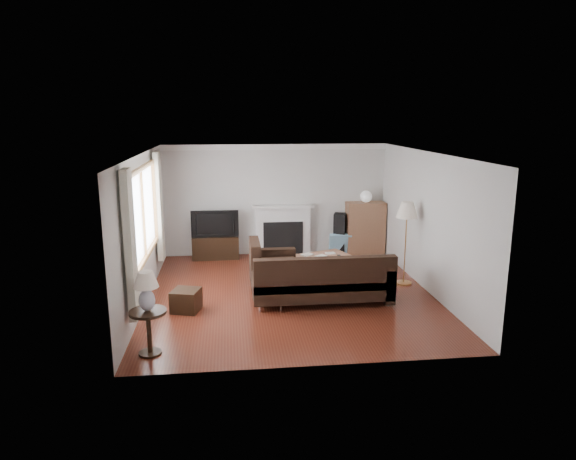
{
  "coord_description": "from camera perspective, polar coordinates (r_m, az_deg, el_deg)",
  "views": [
    {
      "loc": [
        -1.04,
        -8.69,
        3.15
      ],
      "look_at": [
        0.0,
        0.3,
        1.1
      ],
      "focal_mm": 32.0,
      "sensor_mm": 36.0,
      "label": 1
    }
  ],
  "objects": [
    {
      "name": "floor_lamp",
      "position": [
        9.83,
        12.92,
        -1.48
      ],
      "size": [
        0.52,
        0.52,
        1.57
      ],
      "primitive_type": "cube",
      "rotation": [
        0.0,
        0.0,
        0.35
      ],
      "color": "#B4793E",
      "rests_on": "ground"
    },
    {
      "name": "tv_stand",
      "position": [
        11.55,
        -8.03,
        -1.88
      ],
      "size": [
        1.02,
        0.46,
        0.51
      ],
      "primitive_type": "cube",
      "color": "black",
      "rests_on": "ground"
    },
    {
      "name": "bookshelf",
      "position": [
        11.89,
        8.55,
        0.22
      ],
      "size": [
        0.87,
        0.41,
        1.19
      ],
      "primitive_type": "cube",
      "color": "#8D5D41",
      "rests_on": "ground"
    },
    {
      "name": "table_lamp",
      "position": [
        7.0,
        -15.46,
        -6.61
      ],
      "size": [
        0.33,
        0.33,
        0.53
      ],
      "primitive_type": "cube",
      "color": "silver",
      "rests_on": "side_table"
    },
    {
      "name": "sectional_sofa",
      "position": [
        8.79,
        3.75,
        -5.41
      ],
      "size": [
        2.55,
        1.86,
        0.82
      ],
      "primitive_type": "cube",
      "color": "black",
      "rests_on": "ground"
    },
    {
      "name": "curtain_far",
      "position": [
        10.25,
        -14.14,
        2.55
      ],
      "size": [
        0.1,
        0.35,
        2.1
      ],
      "primitive_type": "cube",
      "color": "beige",
      "rests_on": "room"
    },
    {
      "name": "globe_lamp",
      "position": [
        11.76,
        8.67,
        3.69
      ],
      "size": [
        0.26,
        0.26,
        0.26
      ],
      "primitive_type": "sphere",
      "color": "white",
      "rests_on": "bookshelf"
    },
    {
      "name": "speaker_left",
      "position": [
        11.56,
        -6.31,
        -0.83
      ],
      "size": [
        0.27,
        0.32,
        0.9
      ],
      "primitive_type": "cube",
      "rotation": [
        0.0,
        0.0,
        -0.07
      ],
      "color": "black",
      "rests_on": "ground"
    },
    {
      "name": "curtain_near",
      "position": [
        7.31,
        -17.13,
        -1.66
      ],
      "size": [
        0.1,
        0.35,
        2.1
      ],
      "primitive_type": "cube",
      "color": "beige",
      "rests_on": "room"
    },
    {
      "name": "room",
      "position": [
        8.95,
        0.22,
        0.51
      ],
      "size": [
        5.1,
        5.6,
        2.54
      ],
      "color": "#582013",
      "rests_on": "ground"
    },
    {
      "name": "side_table",
      "position": [
        7.21,
        -15.19,
        -10.93
      ],
      "size": [
        0.49,
        0.49,
        0.62
      ],
      "primitive_type": "cube",
      "color": "black",
      "rests_on": "ground"
    },
    {
      "name": "footstool",
      "position": [
        8.61,
        -11.26,
        -7.67
      ],
      "size": [
        0.52,
        0.52,
        0.36
      ],
      "primitive_type": "cube",
      "rotation": [
        0.0,
        0.0,
        -0.27
      ],
      "color": "black",
      "rests_on": "ground"
    },
    {
      "name": "window",
      "position": [
        8.75,
        -15.76,
        1.75
      ],
      "size": [
        0.12,
        2.74,
        1.54
      ],
      "primitive_type": "cube",
      "color": "brown",
      "rests_on": "room"
    },
    {
      "name": "coffee_table",
      "position": [
        10.19,
        3.58,
        -3.98
      ],
      "size": [
        1.26,
        0.96,
        0.44
      ],
      "primitive_type": "cube",
      "rotation": [
        0.0,
        0.0,
        0.36
      ],
      "color": "#996249",
      "rests_on": "ground"
    },
    {
      "name": "television",
      "position": [
        11.43,
        -8.11,
        0.8
      ],
      "size": [
        1.03,
        0.14,
        0.59
      ],
      "primitive_type": "imported",
      "color": "black",
      "rests_on": "tv_stand"
    },
    {
      "name": "speaker_right",
      "position": [
        11.8,
        5.76,
        -0.42
      ],
      "size": [
        0.35,
        0.38,
        0.94
      ],
      "primitive_type": "cube",
      "rotation": [
        0.0,
        0.0,
        -0.32
      ],
      "color": "black",
      "rests_on": "ground"
    },
    {
      "name": "fireplace",
      "position": [
        11.68,
        -0.59,
        0.03
      ],
      "size": [
        1.4,
        0.26,
        1.15
      ],
      "primitive_type": "cube",
      "color": "white",
      "rests_on": "room"
    }
  ]
}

